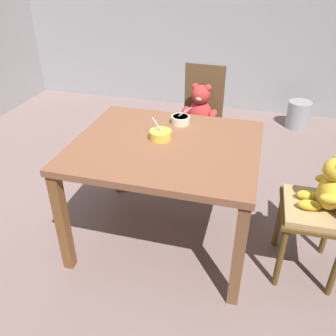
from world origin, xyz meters
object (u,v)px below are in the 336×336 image
(teddy_chair_near_right, at_px, (324,201))
(porridge_bowl_cream_far_center, at_px, (181,120))
(dining_table, at_px, (166,157))
(porridge_bowl_yellow_center, at_px, (160,135))
(metal_pail, at_px, (298,115))
(teddy_chair_far_center, at_px, (200,115))

(teddy_chair_near_right, relative_size, porridge_bowl_cream_far_center, 6.64)
(teddy_chair_near_right, bearing_deg, dining_table, -5.35)
(porridge_bowl_yellow_center, bearing_deg, teddy_chair_near_right, -6.64)
(porridge_bowl_yellow_center, height_order, metal_pail, porridge_bowl_yellow_center)
(dining_table, relative_size, teddy_chair_near_right, 1.28)
(teddy_chair_far_center, height_order, porridge_bowl_yellow_center, teddy_chair_far_center)
(porridge_bowl_yellow_center, bearing_deg, metal_pail, 64.62)
(teddy_chair_near_right, distance_m, porridge_bowl_cream_far_center, 1.02)
(dining_table, height_order, porridge_bowl_yellow_center, porridge_bowl_yellow_center)
(teddy_chair_near_right, bearing_deg, metal_pail, -91.71)
(teddy_chair_far_center, distance_m, porridge_bowl_cream_far_center, 0.59)
(porridge_bowl_cream_far_center, bearing_deg, porridge_bowl_yellow_center, -104.25)
(dining_table, xyz_separation_m, metal_pail, (0.95, 2.15, -0.49))
(teddy_chair_far_center, bearing_deg, dining_table, 0.00)
(metal_pail, bearing_deg, teddy_chair_far_center, -124.97)
(metal_pail, bearing_deg, porridge_bowl_cream_far_center, -116.80)
(dining_table, xyz_separation_m, teddy_chair_near_right, (0.94, -0.07, -0.11))
(teddy_chair_near_right, xyz_separation_m, porridge_bowl_yellow_center, (-0.98, 0.11, 0.23))
(teddy_chair_far_center, bearing_deg, porridge_bowl_cream_far_center, -0.00)
(teddy_chair_near_right, bearing_deg, porridge_bowl_yellow_center, -7.97)
(teddy_chair_far_center, bearing_deg, metal_pail, 148.32)
(dining_table, relative_size, porridge_bowl_cream_far_center, 8.52)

